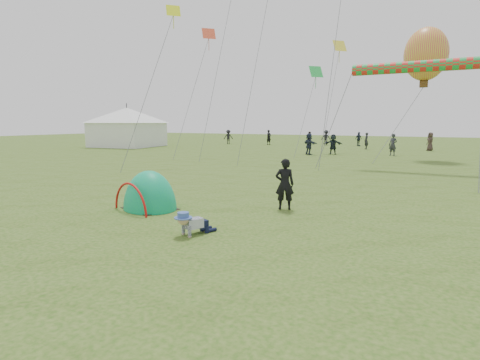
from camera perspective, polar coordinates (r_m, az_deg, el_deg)
The scene contains 21 objects.
ground at distance 10.50m, azimuth -10.34°, elevation -6.23°, with size 140.00×140.00×0.00m, color #244F0F.
crawling_toddler at distance 9.15m, azimuth -7.41°, elevation -6.45°, with size 0.55×0.79×0.60m, color black, non-canonical shape.
popup_tent at distance 12.15m, azimuth -13.52°, elevation -4.27°, with size 1.87×1.54×2.42m, color #0E807F.
standing_adult at distance 11.66m, azimuth 6.82°, elevation -0.63°, with size 0.58×0.38×1.60m, color black.
event_marquee at distance 43.84m, azimuth -16.78°, elevation 7.92°, with size 6.70×6.70×4.60m, color white, non-canonical shape.
crowd_person_0 at distance 45.59m, azimuth 4.42°, elevation 6.50°, with size 0.65×0.42×1.77m, color black.
crowd_person_1 at distance 46.00m, azimuth 10.57°, elevation 6.29°, with size 0.77×0.60×1.59m, color #2D2321.
crowd_person_2 at distance 45.07m, azimuth 17.61°, elevation 5.99°, with size 0.94×0.39×1.61m, color #262F42.
crowd_person_3 at distance 47.28m, azimuth -1.79°, elevation 6.59°, with size 1.13×0.65×1.75m, color black.
crowd_person_5 at distance 32.03m, azimuth 10.47°, elevation 5.43°, with size 1.65×0.53×1.78m, color #252D42.
crowd_person_6 at distance 39.85m, azimuth 18.68°, elevation 5.66°, with size 0.61×0.40×1.67m, color #232428.
crowd_person_9 at distance 45.98m, azimuth 12.97°, elevation 6.32°, with size 1.14×0.66×1.77m, color black.
crowd_person_10 at distance 40.01m, azimuth 27.00°, elevation 5.24°, with size 0.86×0.56×1.75m, color #3F302C.
crowd_person_11 at distance 32.67m, azimuth 13.99°, elevation 5.30°, with size 1.58×0.50×1.70m, color #1B232A.
crowd_person_12 at distance 32.94m, azimuth 22.26°, elevation 5.01°, with size 0.65×0.43×1.78m, color #2E2F37.
balloon_kite at distance 30.95m, azimuth 26.45°, elevation 16.38°, with size 2.95×2.95×4.14m, color yellow, non-canonical shape.
rainbow_tube_kite at distance 23.74m, azimuth 25.01°, elevation 15.37°, with size 0.64×0.64×6.65m, color red.
diamond_kite_0 at distance 32.22m, azimuth -4.78°, elevation 21.36°, with size 1.05×1.05×0.00m, color #E34826.
diamond_kite_2 at distance 25.75m, azimuth -10.14°, elevation 24.08°, with size 0.86×0.86×0.00m, color #E2F20E.
diamond_kite_3 at distance 33.18m, azimuth 11.51°, elevation 15.88°, with size 1.12×1.12×0.00m, color green.
diamond_kite_8 at distance 37.93m, azimuth 14.95°, elevation 19.16°, with size 1.22×1.22×0.00m, color yellow.
Camera 1 is at (6.33, -7.93, 2.70)m, focal length 28.00 mm.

